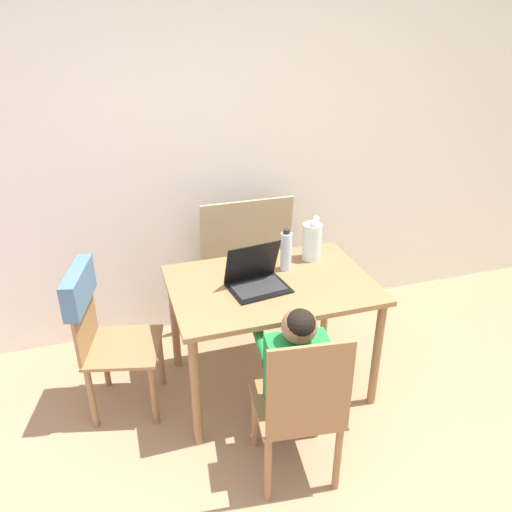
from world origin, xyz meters
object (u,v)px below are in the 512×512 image
object	(u,v)px
flower_vase	(312,240)
laptop	(256,277)
chair_occupied	(300,408)
person_seated	(294,367)
chair_spare	(97,319)
water_bottle	(286,251)

from	to	relation	value
flower_vase	laptop	bearing A→B (deg)	-152.35
chair_occupied	person_seated	size ratio (longest dim) A/B	0.94
chair_spare	water_bottle	xyz separation A→B (m)	(1.11, 0.03, 0.24)
person_seated	chair_occupied	bearing A→B (deg)	90.00
laptop	flower_vase	bearing A→B (deg)	19.58
laptop	water_bottle	size ratio (longest dim) A/B	1.35
chair_spare	flower_vase	size ratio (longest dim) A/B	3.23
water_bottle	laptop	bearing A→B (deg)	-148.67
laptop	water_bottle	distance (m)	0.28
chair_spare	water_bottle	size ratio (longest dim) A/B	3.50
chair_spare	flower_vase	distance (m)	1.34
chair_occupied	water_bottle	xyz separation A→B (m)	(0.23, 0.84, 0.39)
flower_vase	person_seated	bearing A→B (deg)	-117.71
chair_occupied	chair_spare	bearing A→B (deg)	-36.33
chair_occupied	flower_vase	xyz separation A→B (m)	(0.44, 0.93, 0.39)
chair_spare	flower_vase	xyz separation A→B (m)	(1.31, 0.11, 0.25)
person_seated	water_bottle	xyz separation A→B (m)	(0.22, 0.71, 0.26)
chair_occupied	laptop	bearing A→B (deg)	-83.54
chair_occupied	chair_spare	size ratio (longest dim) A/B	0.99
flower_vase	chair_spare	bearing A→B (deg)	-175.08
chair_spare	chair_occupied	bearing A→B (deg)	-119.18
chair_occupied	laptop	distance (m)	0.78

